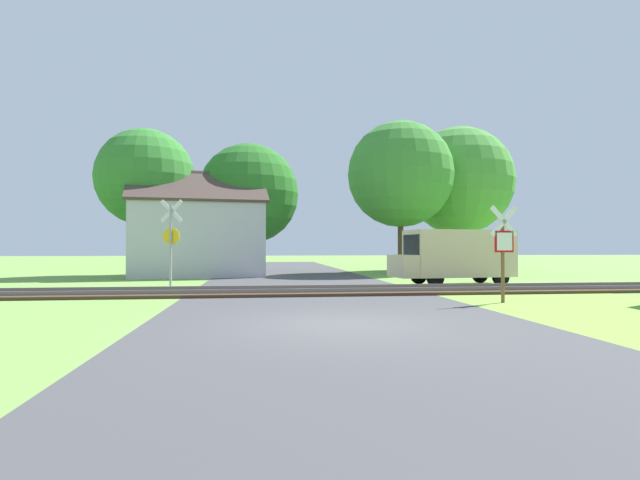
{
  "coord_description": "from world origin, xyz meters",
  "views": [
    {
      "loc": [
        -1.66,
        -9.81,
        1.55
      ],
      "look_at": [
        0.5,
        7.82,
        1.8
      ],
      "focal_mm": 28.0,
      "sensor_mm": 36.0,
      "label": 1
    }
  ],
  "objects_px": {
    "tree_far": "(459,181)",
    "mail_truck": "(455,255)",
    "house": "(198,237)",
    "stop_sign_near": "(503,247)",
    "tree_center": "(249,194)",
    "crossing_sign_far": "(171,237)",
    "tree_right": "(400,174)",
    "tree_left": "(145,177)"
  },
  "relations": [
    {
      "from": "tree_far",
      "to": "mail_truck",
      "type": "distance_m",
      "value": 13.6
    },
    {
      "from": "house",
      "to": "mail_truck",
      "type": "bearing_deg",
      "value": -42.49
    },
    {
      "from": "stop_sign_near",
      "to": "tree_center",
      "type": "height_order",
      "value": "tree_center"
    },
    {
      "from": "crossing_sign_far",
      "to": "tree_right",
      "type": "bearing_deg",
      "value": 51.39
    },
    {
      "from": "tree_center",
      "to": "house",
      "type": "bearing_deg",
      "value": -149.09
    },
    {
      "from": "stop_sign_near",
      "to": "tree_far",
      "type": "xyz_separation_m",
      "value": [
        6.33,
        18.26,
        4.34
      ]
    },
    {
      "from": "crossing_sign_far",
      "to": "house",
      "type": "relative_size",
      "value": 0.44
    },
    {
      "from": "tree_left",
      "to": "mail_truck",
      "type": "xyz_separation_m",
      "value": [
        14.13,
        -8.31,
        -4.09
      ]
    },
    {
      "from": "tree_left",
      "to": "tree_right",
      "type": "bearing_deg",
      "value": 3.45
    },
    {
      "from": "mail_truck",
      "to": "tree_far",
      "type": "bearing_deg",
      "value": -29.47
    },
    {
      "from": "stop_sign_near",
      "to": "house",
      "type": "height_order",
      "value": "house"
    },
    {
      "from": "house",
      "to": "tree_right",
      "type": "distance_m",
      "value": 12.33
    },
    {
      "from": "tree_right",
      "to": "tree_left",
      "type": "height_order",
      "value": "tree_right"
    },
    {
      "from": "house",
      "to": "tree_center",
      "type": "height_order",
      "value": "tree_center"
    },
    {
      "from": "tree_center",
      "to": "tree_left",
      "type": "relative_size",
      "value": 0.94
    },
    {
      "from": "stop_sign_near",
      "to": "crossing_sign_far",
      "type": "height_order",
      "value": "crossing_sign_far"
    },
    {
      "from": "tree_center",
      "to": "tree_right",
      "type": "relative_size",
      "value": 0.83
    },
    {
      "from": "tree_center",
      "to": "tree_right",
      "type": "distance_m",
      "value": 9.06
    },
    {
      "from": "crossing_sign_far",
      "to": "tree_right",
      "type": "distance_m",
      "value": 15.61
    },
    {
      "from": "crossing_sign_far",
      "to": "stop_sign_near",
      "type": "bearing_deg",
      "value": -19.52
    },
    {
      "from": "tree_left",
      "to": "mail_truck",
      "type": "relative_size",
      "value": 1.57
    },
    {
      "from": "stop_sign_near",
      "to": "house",
      "type": "bearing_deg",
      "value": -64.75
    },
    {
      "from": "tree_right",
      "to": "house",
      "type": "bearing_deg",
      "value": -173.5
    },
    {
      "from": "tree_far",
      "to": "tree_left",
      "type": "relative_size",
      "value": 1.18
    },
    {
      "from": "stop_sign_near",
      "to": "tree_far",
      "type": "distance_m",
      "value": 19.81
    },
    {
      "from": "tree_left",
      "to": "house",
      "type": "bearing_deg",
      "value": -9.08
    },
    {
      "from": "house",
      "to": "tree_far",
      "type": "relative_size",
      "value": 0.81
    },
    {
      "from": "house",
      "to": "tree_left",
      "type": "height_order",
      "value": "tree_left"
    },
    {
      "from": "crossing_sign_far",
      "to": "mail_truck",
      "type": "relative_size",
      "value": 0.66
    },
    {
      "from": "crossing_sign_far",
      "to": "mail_truck",
      "type": "xyz_separation_m",
      "value": [
        11.27,
        0.43,
        -0.7
      ]
    },
    {
      "from": "tree_right",
      "to": "tree_far",
      "type": "bearing_deg",
      "value": 28.43
    },
    {
      "from": "crossing_sign_far",
      "to": "tree_center",
      "type": "bearing_deg",
      "value": 86.7
    },
    {
      "from": "tree_right",
      "to": "tree_left",
      "type": "relative_size",
      "value": 1.13
    },
    {
      "from": "tree_right",
      "to": "mail_truck",
      "type": "relative_size",
      "value": 1.78
    },
    {
      "from": "stop_sign_near",
      "to": "crossing_sign_far",
      "type": "relative_size",
      "value": 0.81
    },
    {
      "from": "crossing_sign_far",
      "to": "house",
      "type": "xyz_separation_m",
      "value": [
        -0.02,
        8.28,
        0.18
      ]
    },
    {
      "from": "crossing_sign_far",
      "to": "tree_center",
      "type": "relative_size",
      "value": 0.44
    },
    {
      "from": "stop_sign_near",
      "to": "tree_center",
      "type": "distance_m",
      "value": 17.87
    },
    {
      "from": "crossing_sign_far",
      "to": "mail_truck",
      "type": "height_order",
      "value": "crossing_sign_far"
    },
    {
      "from": "stop_sign_near",
      "to": "tree_left",
      "type": "height_order",
      "value": "tree_left"
    },
    {
      "from": "stop_sign_near",
      "to": "tree_left",
      "type": "xyz_separation_m",
      "value": [
        -12.88,
        14.84,
        3.77
      ]
    },
    {
      "from": "stop_sign_near",
      "to": "crossing_sign_far",
      "type": "distance_m",
      "value": 11.73
    }
  ]
}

